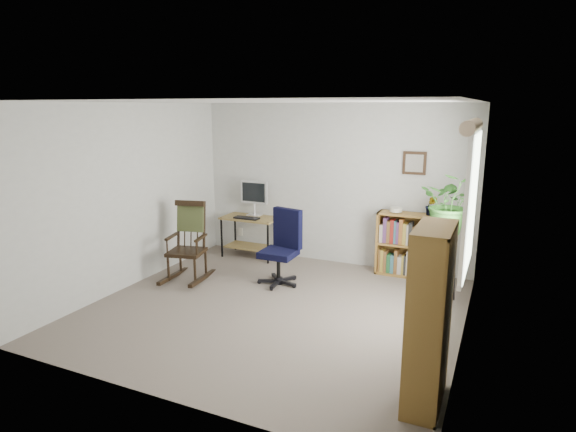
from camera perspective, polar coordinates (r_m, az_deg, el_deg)
The scene contains 18 objects.
floor at distance 5.82m, azimuth -1.66°, elevation -10.93°, with size 4.20×4.00×0.00m, color slate.
ceiling at distance 5.33m, azimuth -1.83°, elevation 13.40°, with size 4.20×4.00×0.00m, color silver.
wall_back at distance 7.27m, azimuth 5.23°, elevation 3.71°, with size 4.20×0.00×2.40m, color beige.
wall_front at distance 3.82m, azimuth -15.12°, elevation -5.10°, with size 4.20×0.00×2.40m, color beige.
wall_left at distance 6.64m, azimuth -18.26°, elevation 2.23°, with size 0.00×4.00×2.40m, color beige.
wall_right at distance 4.92m, azimuth 20.78°, elevation -1.49°, with size 0.00×4.00×2.40m, color beige.
window at distance 5.18m, azimuth 20.75°, elevation 1.45°, with size 0.12×1.20×1.50m, color white, non-canonical shape.
desk at distance 7.69m, azimuth -4.44°, elevation -2.48°, with size 0.89×0.49×0.64m, color olive, non-canonical shape.
monitor at distance 7.67m, azimuth -4.01°, elevation 2.11°, with size 0.46×0.16×0.56m, color silver, non-canonical shape.
keyboard at distance 7.50m, azimuth -4.92°, elevation -0.23°, with size 0.40×0.15×0.03m, color black.
office_chair at distance 6.42m, azimuth -1.14°, elevation -3.75°, with size 0.56×0.56×1.03m, color black, non-canonical shape.
rocking_chair at distance 6.71m, azimuth -12.00°, elevation -2.96°, with size 0.57×0.95×1.10m, color black, non-canonical shape.
low_bookshelf at distance 6.96m, azimuth 14.00°, elevation -3.34°, with size 0.86×0.29×0.90m, color olive, non-canonical shape.
tall_bookshelf at distance 3.99m, azimuth 16.39°, elevation -11.54°, with size 0.28×0.65×1.48m, color olive, non-canonical shape.
plant_stand at distance 6.23m, azimuth 18.23°, elevation -5.47°, with size 0.25×0.25×0.92m, color black, non-canonical shape.
spider_plant at distance 5.99m, azimuth 18.98°, elevation 4.81°, with size 1.69×1.88×1.46m, color #306A25.
potted_plant_small at distance 6.81m, azimuth 16.56°, elevation 0.53°, with size 0.13×0.24×0.11m, color #306A25.
framed_picture at distance 6.89m, azimuth 14.75°, elevation 6.07°, with size 0.32×0.04×0.32m, color black, non-canonical shape.
Camera 1 is at (2.35, -4.78, 2.35)m, focal length 30.00 mm.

